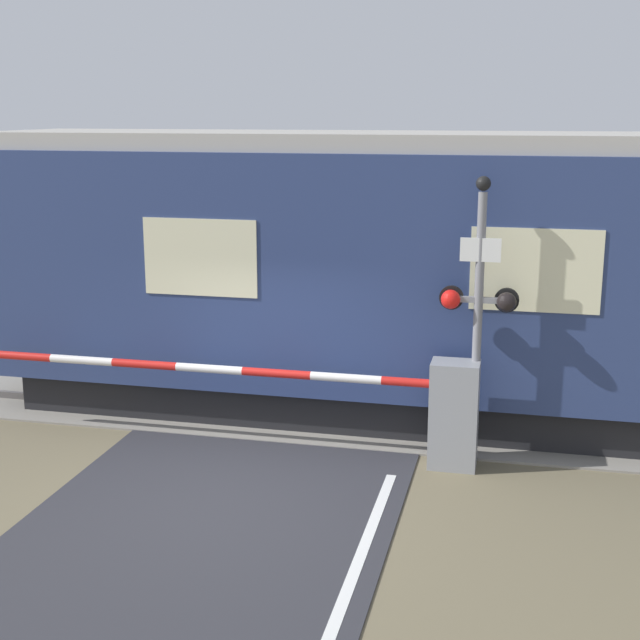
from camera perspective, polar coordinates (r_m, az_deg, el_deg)
name	(u,v)px	position (r m, az deg, el deg)	size (l,w,h in m)	color
ground_plane	(229,496)	(10.71, -5.84, -11.16)	(80.00, 80.00, 0.00)	#6B6047
track_bed	(300,405)	(13.69, -1.30, -5.43)	(36.00, 3.20, 0.13)	gray
train	(533,280)	(12.77, 13.51, 2.48)	(16.00, 2.76, 4.12)	black
crossing_barrier	(408,406)	(11.40, 5.67, -5.50)	(6.87, 0.44, 1.38)	gray
signal_post	(478,306)	(11.10, 10.10, 0.89)	(0.98, 0.26, 3.66)	gray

